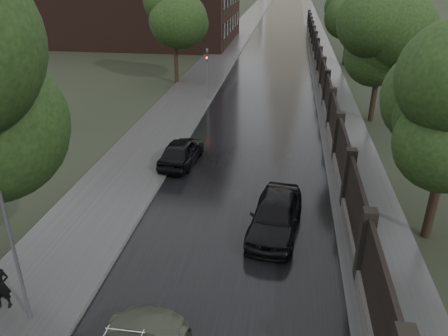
% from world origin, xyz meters
% --- Properties ---
extents(fence_right, '(0.45, 75.72, 2.70)m').
position_xyz_m(fence_right, '(4.60, 32.01, 1.01)').
color(fence_right, '#383533').
rests_on(fence_right, ground).
extents(tree_left_far, '(4.25, 4.25, 7.39)m').
position_xyz_m(tree_left_far, '(-8.00, 30.00, 5.24)').
color(tree_left_far, black).
rests_on(tree_left_far, ground).
extents(tree_right_b, '(4.08, 4.08, 7.01)m').
position_xyz_m(tree_right_b, '(7.50, 22.00, 4.95)').
color(tree_right_b, black).
rests_on(tree_right_b, ground).
extents(tree_right_c, '(4.08, 4.08, 7.01)m').
position_xyz_m(tree_right_c, '(7.50, 40.00, 4.95)').
color(tree_right_c, black).
rests_on(tree_right_c, ground).
extents(lamp_post, '(0.25, 0.12, 5.11)m').
position_xyz_m(lamp_post, '(-5.40, 1.50, 2.67)').
color(lamp_post, '#59595E').
rests_on(lamp_post, ground).
extents(traffic_light, '(0.16, 0.32, 4.00)m').
position_xyz_m(traffic_light, '(-4.30, 24.99, 2.40)').
color(traffic_light, '#59595E').
rests_on(traffic_light, ground).
extents(hatchback_left, '(1.95, 4.18, 1.38)m').
position_xyz_m(hatchback_left, '(-3.60, 13.34, 0.69)').
color(hatchback_left, black).
rests_on(hatchback_left, ground).
extents(car_right_near, '(2.34, 4.72, 1.55)m').
position_xyz_m(car_right_near, '(1.60, 7.46, 0.77)').
color(car_right_near, black).
rests_on(car_right_near, ground).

